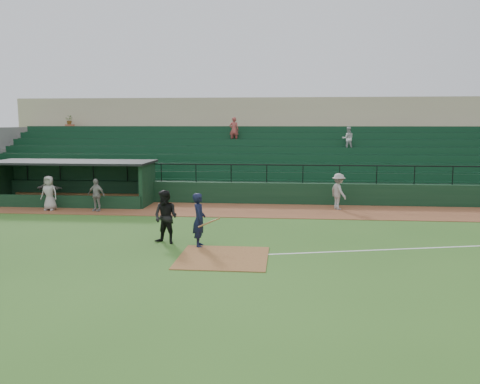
{
  "coord_description": "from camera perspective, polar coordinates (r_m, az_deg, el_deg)",
  "views": [
    {
      "loc": [
        2.09,
        -16.8,
        4.52
      ],
      "look_at": [
        0.0,
        5.0,
        1.4
      ],
      "focal_mm": 36.46,
      "sensor_mm": 36.0,
      "label": 1
    }
  ],
  "objects": [
    {
      "name": "foul_line",
      "position": [
        19.48,
        23.1,
        -5.96
      ],
      "size": [
        17.49,
        4.44,
        0.01
      ],
      "primitive_type": "cube",
      "rotation": [
        0.0,
        0.0,
        0.24
      ],
      "color": "white",
      "rests_on": "ground"
    },
    {
      "name": "dugout_player_c",
      "position": [
        29.1,
        -21.52,
        0.27
      ],
      "size": [
        1.53,
        0.58,
        1.62
      ],
      "primitive_type": "imported",
      "rotation": [
        0.0,
        0.0,
        3.08
      ],
      "color": "gray",
      "rests_on": "warning_track"
    },
    {
      "name": "runner",
      "position": [
        25.87,
        11.46,
        0.07
      ],
      "size": [
        1.15,
        1.4,
        1.89
      ],
      "primitive_type": "imported",
      "rotation": [
        0.0,
        0.0,
        2.0
      ],
      "color": "gray",
      "rests_on": "warning_track"
    },
    {
      "name": "umpire",
      "position": [
        18.51,
        -8.68,
        -2.91
      ],
      "size": [
        1.18,
        1.05,
        2.02
      ],
      "primitive_type": "imported",
      "rotation": [
        0.0,
        0.0,
        -0.34
      ],
      "color": "black",
      "rests_on": "ground"
    },
    {
      "name": "dugout_player_a",
      "position": [
        25.96,
        -16.49,
        -0.33
      ],
      "size": [
        1.04,
        0.62,
        1.66
      ],
      "primitive_type": "imported",
      "rotation": [
        0.0,
        0.0,
        -0.23
      ],
      "color": "gray",
      "rests_on": "warning_track"
    },
    {
      "name": "dugout",
      "position": [
        29.07,
        -18.6,
        1.39
      ],
      "size": [
        8.9,
        3.2,
        2.42
      ],
      "color": "black",
      "rests_on": "ground"
    },
    {
      "name": "dugout_player_b",
      "position": [
        26.97,
        -21.43,
        -0.12
      ],
      "size": [
        0.9,
        0.61,
        1.78
      ],
      "primitive_type": "imported",
      "rotation": [
        0.0,
        0.0,
        -0.05
      ],
      "color": "#A49F99",
      "rests_on": "warning_track"
    },
    {
      "name": "ground",
      "position": [
        17.52,
        -1.57,
        -6.84
      ],
      "size": [
        90.0,
        90.0,
        0.0
      ],
      "primitive_type": "plane",
      "color": "#2E5A1D",
      "rests_on": "ground"
    },
    {
      "name": "batter_at_plate",
      "position": [
        17.89,
        -4.8,
        -3.28
      ],
      "size": [
        1.09,
        0.8,
        1.99
      ],
      "color": "black",
      "rests_on": "ground"
    },
    {
      "name": "stadium_structure",
      "position": [
        33.4,
        1.88,
        4.3
      ],
      "size": [
        38.0,
        13.08,
        6.4
      ],
      "color": "black",
      "rests_on": "ground"
    },
    {
      "name": "home_plate_dirt",
      "position": [
        16.56,
        -2.0,
        -7.68
      ],
      "size": [
        3.0,
        3.0,
        0.03
      ],
      "primitive_type": "cube",
      "color": "brown",
      "rests_on": "ground"
    },
    {
      "name": "warning_track",
      "position": [
        25.29,
        0.65,
        -2.15
      ],
      "size": [
        40.0,
        4.0,
        0.03
      ],
      "primitive_type": "cube",
      "color": "brown",
      "rests_on": "ground"
    }
  ]
}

